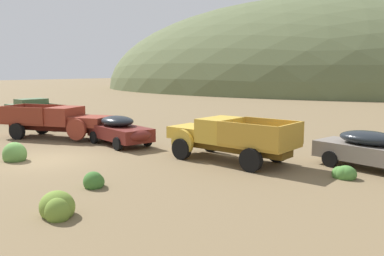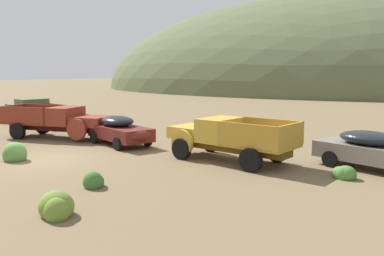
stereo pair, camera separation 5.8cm
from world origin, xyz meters
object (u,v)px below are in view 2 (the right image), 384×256
Objects in this scene: truck_weathered_green at (33,110)px; car_primer_gray at (378,151)px; truck_rust_red at (63,121)px; truck_faded_yellow at (222,137)px; car_oxblood at (121,130)px.

truck_weathered_green is 1.30× the size of car_primer_gray.
truck_rust_red reaches higher than truck_weathered_green.
truck_rust_red is 10.73m from truck_faded_yellow.
car_primer_gray is (12.54, 1.71, 0.00)m from car_oxblood.
truck_rust_red is 1.44× the size of car_oxblood.
car_oxblood is at bearing 4.81° from truck_faded_yellow.
truck_rust_red is 4.42m from car_oxblood.
truck_faded_yellow is (18.38, -2.91, 0.02)m from truck_weathered_green.
truck_faded_yellow is (10.73, 0.29, -0.02)m from truck_rust_red.
truck_weathered_green is at bearing 141.30° from truck_rust_red.
truck_faded_yellow reaches higher than car_primer_gray.
car_primer_gray is at bearing 23.87° from car_oxblood.
truck_rust_red is 1.12× the size of truck_faded_yellow.
truck_weathered_green is at bearing -167.46° from car_primer_gray.
truck_faded_yellow is (6.32, -0.05, 0.20)m from car_oxblood.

